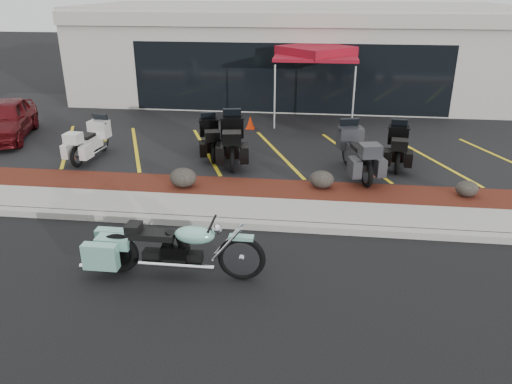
# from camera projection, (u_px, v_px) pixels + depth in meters

# --- Properties ---
(ground) EXTENTS (90.00, 90.00, 0.00)m
(ground) POSITION_uv_depth(u_px,v_px,m) (255.00, 249.00, 9.79)
(ground) COLOR black
(ground) RESTS_ON ground
(curb) EXTENTS (24.00, 0.25, 0.15)m
(curb) POSITION_uv_depth(u_px,v_px,m) (260.00, 225.00, 10.58)
(curb) COLOR gray
(curb) RESTS_ON ground
(sidewalk) EXTENTS (24.00, 1.20, 0.15)m
(sidewalk) POSITION_uv_depth(u_px,v_px,m) (264.00, 211.00, 11.22)
(sidewalk) COLOR gray
(sidewalk) RESTS_ON ground
(mulch_bed) EXTENTS (24.00, 1.20, 0.16)m
(mulch_bed) POSITION_uv_depth(u_px,v_px,m) (269.00, 191.00, 12.32)
(mulch_bed) COLOR #350D0C
(mulch_bed) RESTS_ON ground
(upper_lot) EXTENTS (26.00, 9.60, 0.15)m
(upper_lot) POSITION_uv_depth(u_px,v_px,m) (284.00, 132.00, 17.27)
(upper_lot) COLOR black
(upper_lot) RESTS_ON ground
(dealership_building) EXTENTS (18.00, 8.16, 4.00)m
(dealership_building) POSITION_uv_depth(u_px,v_px,m) (295.00, 52.00, 22.27)
(dealership_building) COLOR #A09C90
(dealership_building) RESTS_ON ground
(boulder_left) EXTENTS (0.67, 0.56, 0.47)m
(boulder_left) POSITION_uv_depth(u_px,v_px,m) (183.00, 177.00, 12.28)
(boulder_left) COLOR black
(boulder_left) RESTS_ON mulch_bed
(boulder_mid) EXTENTS (0.60, 0.50, 0.43)m
(boulder_mid) POSITION_uv_depth(u_px,v_px,m) (322.00, 179.00, 12.23)
(boulder_mid) COLOR black
(boulder_mid) RESTS_ON mulch_bed
(boulder_right) EXTENTS (0.53, 0.44, 0.37)m
(boulder_right) POSITION_uv_depth(u_px,v_px,m) (467.00, 189.00, 11.75)
(boulder_right) COLOR black
(boulder_right) RESTS_ON mulch_bed
(hero_cruiser) EXTENTS (3.15, 0.81, 1.11)m
(hero_cruiser) POSITION_uv_depth(u_px,v_px,m) (241.00, 252.00, 8.55)
(hero_cruiser) COLOR #76B7A7
(hero_cruiser) RESTS_ON ground
(touring_white) EXTENTS (0.93, 2.04, 1.15)m
(touring_white) POSITION_uv_depth(u_px,v_px,m) (102.00, 132.00, 14.81)
(touring_white) COLOR silver
(touring_white) RESTS_ON upper_lot
(touring_black_front) EXTENTS (1.27, 2.09, 1.14)m
(touring_black_front) POSITION_uv_depth(u_px,v_px,m) (209.00, 130.00, 15.05)
(touring_black_front) COLOR black
(touring_black_front) RESTS_ON upper_lot
(touring_black_mid) EXTENTS (1.25, 2.43, 1.35)m
(touring_black_mid) POSITION_uv_depth(u_px,v_px,m) (232.00, 131.00, 14.62)
(touring_black_mid) COLOR black
(touring_black_mid) RESTS_ON upper_lot
(touring_grey) EXTENTS (1.40, 2.43, 1.33)m
(touring_grey) POSITION_uv_depth(u_px,v_px,m) (348.00, 142.00, 13.64)
(touring_grey) COLOR #2C2D31
(touring_grey) RESTS_ON upper_lot
(touring_black_rear) EXTENTS (0.98, 2.04, 1.14)m
(touring_black_rear) POSITION_uv_depth(u_px,v_px,m) (398.00, 138.00, 14.28)
(touring_black_rear) COLOR black
(touring_black_rear) RESTS_ON upper_lot
(parked_car) EXTENTS (2.55, 3.99, 1.26)m
(parked_car) POSITION_uv_depth(u_px,v_px,m) (4.00, 119.00, 16.03)
(parked_car) COLOR #4B0A0E
(parked_car) RESTS_ON upper_lot
(traffic_cone) EXTENTS (0.37, 0.37, 0.45)m
(traffic_cone) POSITION_uv_depth(u_px,v_px,m) (250.00, 122.00, 17.28)
(traffic_cone) COLOR #F23108
(traffic_cone) RESTS_ON upper_lot
(popup_canopy) EXTENTS (3.04, 3.04, 2.65)m
(popup_canopy) POSITION_uv_depth(u_px,v_px,m) (316.00, 53.00, 17.55)
(popup_canopy) COLOR silver
(popup_canopy) RESTS_ON upper_lot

